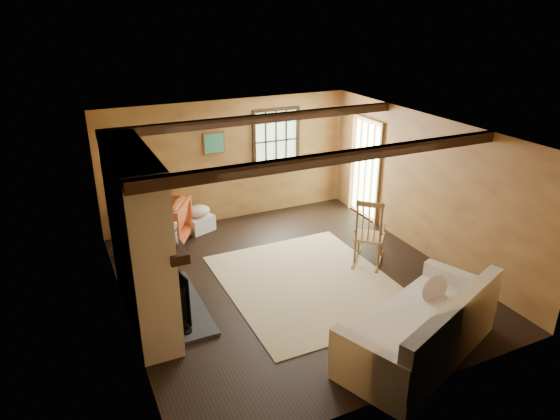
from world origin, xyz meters
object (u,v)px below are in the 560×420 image
fireplace (141,244)px  armchair (161,222)px  rocking_chair (369,236)px  sofa (424,332)px  laundry_basket (199,223)px

fireplace → armchair: bearing=72.2°
rocking_chair → armchair: bearing=7.1°
fireplace → sofa: fireplace is taller
sofa → armchair: bearing=94.7°
sofa → laundry_basket: sofa is taller
rocking_chair → armchair: 3.68m
laundry_basket → armchair: bearing=-162.0°
rocking_chair → sofa: (-0.78, -2.31, -0.15)m
rocking_chair → laundry_basket: bearing=-4.3°
fireplace → armchair: 2.37m
laundry_basket → armchair: 0.84m
rocking_chair → armchair: (-2.98, 2.16, -0.07)m
sofa → armchair: 4.98m
sofa → laundry_basket: 4.93m
laundry_basket → fireplace: bearing=-121.2°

